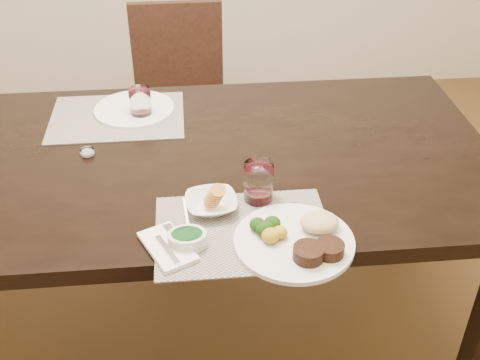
{
  "coord_description": "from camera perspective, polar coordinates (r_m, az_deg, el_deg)",
  "views": [
    {
      "loc": [
        0.04,
        -1.61,
        1.76
      ],
      "look_at": [
        0.17,
        -0.25,
        0.82
      ],
      "focal_mm": 45.0,
      "sensor_mm": 36.0,
      "label": 1
    }
  ],
  "objects": [
    {
      "name": "chair_far",
      "position": [
        2.84,
        -5.74,
        8.15
      ],
      "size": [
        0.42,
        0.42,
        0.9
      ],
      "color": "black",
      "rests_on": "ground"
    },
    {
      "name": "wine_glass_far",
      "position": [
        2.12,
        -9.4,
        7.09
      ],
      "size": [
        0.07,
        0.07,
        0.1
      ],
      "rotation": [
        0.0,
        0.0,
        0.23
      ],
      "color": "silver",
      "rests_on": "placemat_far"
    },
    {
      "name": "ground_plane",
      "position": [
        2.39,
        -4.71,
        -13.07
      ],
      "size": [
        4.5,
        4.5,
        0.0
      ],
      "primitive_type": "plane",
      "color": "#493017",
      "rests_on": "ground"
    },
    {
      "name": "steak_knife",
      "position": [
        1.57,
        5.76,
        -5.38
      ],
      "size": [
        0.04,
        0.23,
        0.01
      ],
      "rotation": [
        0.0,
        0.0,
        -0.13
      ],
      "color": "white",
      "rests_on": "placemat_near"
    },
    {
      "name": "placemat_far",
      "position": [
        2.15,
        -11.56,
        5.88
      ],
      "size": [
        0.46,
        0.34,
        0.0
      ],
      "primitive_type": "cube",
      "color": "gray",
      "rests_on": "dining_table"
    },
    {
      "name": "cracker_bowl",
      "position": [
        1.65,
        -2.75,
        -2.2
      ],
      "size": [
        0.15,
        0.15,
        0.06
      ],
      "rotation": [
        0.0,
        0.0,
        0.09
      ],
      "color": "silver",
      "rests_on": "placemat_near"
    },
    {
      "name": "dining_table",
      "position": [
        1.95,
        -5.63,
        0.26
      ],
      "size": [
        2.0,
        1.0,
        0.75
      ],
      "color": "black",
      "rests_on": "ground"
    },
    {
      "name": "napkin_fork",
      "position": [
        1.54,
        -6.87,
        -6.29
      ],
      "size": [
        0.16,
        0.2,
        0.02
      ],
      "rotation": [
        0.0,
        0.0,
        0.44
      ],
      "color": "white",
      "rests_on": "placemat_near"
    },
    {
      "name": "dinner_plate",
      "position": [
        1.54,
        5.72,
        -5.59
      ],
      "size": [
        0.31,
        0.31,
        0.06
      ],
      "rotation": [
        0.0,
        0.0,
        0.37
      ],
      "color": "silver",
      "rests_on": "placemat_near"
    },
    {
      "name": "wine_glass_near",
      "position": [
        1.67,
        1.77,
        -0.34
      ],
      "size": [
        0.08,
        0.08,
        0.11
      ],
      "rotation": [
        0.0,
        0.0,
        0.37
      ],
      "color": "silver",
      "rests_on": "placemat_near"
    },
    {
      "name": "far_plate",
      "position": [
        2.17,
        -9.99,
        6.64
      ],
      "size": [
        0.28,
        0.28,
        0.01
      ],
      "primitive_type": "cylinder",
      "color": "silver",
      "rests_on": "placemat_far"
    },
    {
      "name": "salt_cellar",
      "position": [
        1.95,
        -14.28,
        2.54
      ],
      "size": [
        0.04,
        0.04,
        0.02
      ],
      "rotation": [
        0.0,
        0.0,
        0.4
      ],
      "color": "silver",
      "rests_on": "dining_table"
    },
    {
      "name": "sauce_ramekin",
      "position": [
        1.54,
        -5.03,
        -5.56
      ],
      "size": [
        0.1,
        0.15,
        0.08
      ],
      "rotation": [
        0.0,
        0.0,
        0.13
      ],
      "color": "silver",
      "rests_on": "placemat_near"
    },
    {
      "name": "placemat_near",
      "position": [
        1.59,
        0.31,
        -4.91
      ],
      "size": [
        0.46,
        0.34,
        0.0
      ],
      "primitive_type": "cube",
      "color": "gray",
      "rests_on": "dining_table"
    }
  ]
}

